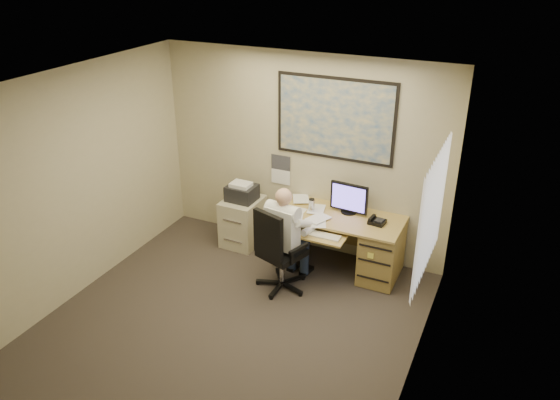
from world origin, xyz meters
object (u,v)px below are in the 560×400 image
at_px(desk, 364,242).
at_px(person, 283,239).
at_px(office_chair, 282,266).
at_px(filing_cabinet, 243,217).

height_order(desk, person, person).
relative_size(office_chair, person, 0.83).
xyz_separation_m(office_chair, person, (-0.02, 0.08, 0.34)).
distance_m(desk, person, 1.10).
xyz_separation_m(desk, office_chair, (-0.79, -0.79, -0.12)).
bearing_deg(office_chair, desk, 63.58).
xyz_separation_m(filing_cabinet, person, (0.96, -0.73, 0.26)).
distance_m(desk, filing_cabinet, 1.77).
bearing_deg(desk, person, -138.64).
bearing_deg(desk, filing_cabinet, 179.46).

